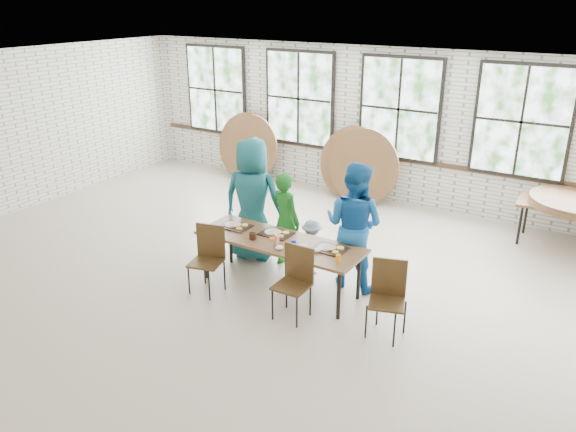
% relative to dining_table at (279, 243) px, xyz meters
% --- Properties ---
extents(room, '(12.00, 12.00, 12.00)m').
position_rel_dining_table_xyz_m(room, '(0.04, 4.20, 1.14)').
color(room, '#B6A591').
rests_on(room, ground).
extents(dining_table, '(2.41, 0.83, 0.74)m').
position_rel_dining_table_xyz_m(dining_table, '(0.00, 0.00, 0.00)').
color(dining_table, brown).
rests_on(dining_table, ground).
extents(chair_near_left, '(0.51, 0.49, 0.95)m').
position_rel_dining_table_xyz_m(chair_near_left, '(-0.82, -0.53, -0.13)').
color(chair_near_left, '#452F17').
rests_on(chair_near_left, ground).
extents(chair_near_right, '(0.42, 0.41, 0.95)m').
position_rel_dining_table_xyz_m(chair_near_right, '(0.56, -0.49, -0.13)').
color(chair_near_right, '#452F17').
rests_on(chair_near_right, ground).
extents(chair_spare, '(0.53, 0.52, 0.95)m').
position_rel_dining_table_xyz_m(chair_spare, '(1.71, -0.25, -0.13)').
color(chair_spare, '#452F17').
rests_on(chair_spare, ground).
extents(adult_teal, '(1.06, 0.81, 1.93)m').
position_rel_dining_table_xyz_m(adult_teal, '(-0.89, 0.65, 0.28)').
color(adult_teal, '#1D5C6E').
rests_on(adult_teal, ground).
extents(adult_green, '(0.63, 0.51, 1.50)m').
position_rel_dining_table_xyz_m(adult_green, '(-0.30, 0.65, 0.06)').
color(adult_green, '#1B661E').
rests_on(adult_green, ground).
extents(toddler, '(0.61, 0.46, 0.84)m').
position_rel_dining_table_xyz_m(toddler, '(0.15, 0.65, -0.27)').
color(toddler, '#14243F').
rests_on(toddler, ground).
extents(adult_blue, '(0.91, 0.72, 1.82)m').
position_rel_dining_table_xyz_m(adult_blue, '(0.82, 0.65, 0.22)').
color(adult_blue, '#175BA5').
rests_on(adult_blue, ground).
extents(tabletop_clutter, '(2.06, 0.62, 0.11)m').
position_rel_dining_table_xyz_m(tabletop_clutter, '(0.12, -0.02, 0.08)').
color(tabletop_clutter, black).
rests_on(tabletop_clutter, dining_table).
extents(round_tops_leaning, '(4.37, 0.45, 1.49)m').
position_rel_dining_table_xyz_m(round_tops_leaning, '(-1.97, 3.90, 0.05)').
color(round_tops_leaning, brown).
rests_on(round_tops_leaning, ground).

